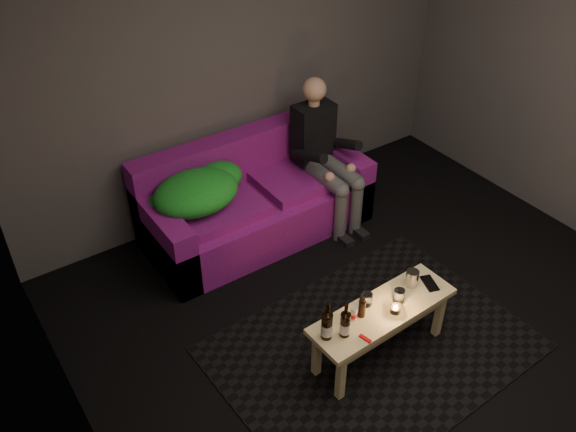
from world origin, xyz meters
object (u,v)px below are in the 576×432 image
at_px(sofa, 254,202).
at_px(coffee_table, 382,317).
at_px(beer_bottle_a, 327,325).
at_px(steel_cup, 412,278).
at_px(beer_bottle_b, 345,324).
at_px(person, 324,152).

xyz_separation_m(sofa, coffee_table, (-0.04, -1.60, 0.06)).
bearing_deg(beer_bottle_a, steel_cup, 3.45).
bearing_deg(beer_bottle_a, sofa, 73.35).
relative_size(beer_bottle_a, steel_cup, 2.43).
xyz_separation_m(beer_bottle_a, beer_bottle_b, (0.10, -0.05, -0.01)).
relative_size(person, beer_bottle_a, 4.36).
bearing_deg(coffee_table, steel_cup, 11.90).
bearing_deg(person, sofa, 165.94).
bearing_deg(beer_bottle_a, person, 53.51).
height_order(beer_bottle_a, steel_cup, beer_bottle_a).
distance_m(sofa, coffee_table, 1.60).
relative_size(coffee_table, steel_cup, 8.96).
bearing_deg(beer_bottle_a, beer_bottle_b, -25.76).
bearing_deg(steel_cup, beer_bottle_b, -171.74).
distance_m(coffee_table, beer_bottle_b, 0.37).
relative_size(person, beer_bottle_b, 4.78).
height_order(sofa, coffee_table, sofa).
height_order(coffee_table, beer_bottle_a, beer_bottle_a).
relative_size(sofa, steel_cup, 15.87).
distance_m(person, beer_bottle_a, 1.78).
bearing_deg(sofa, person, -14.06).
height_order(person, steel_cup, person).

